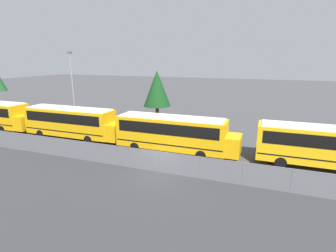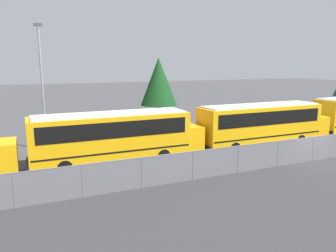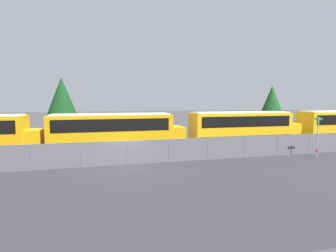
% 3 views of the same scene
% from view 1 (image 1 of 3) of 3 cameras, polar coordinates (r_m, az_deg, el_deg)
% --- Properties ---
extents(ground_plane, '(200.00, 200.00, 0.00)m').
position_cam_1_polar(ground_plane, '(20.30, -1.72, -9.98)').
color(ground_plane, '#424244').
extents(road_strip, '(130.71, 12.00, 0.01)m').
position_cam_1_polar(road_strip, '(15.59, -10.51, -18.40)').
color(road_strip, '#333335').
rests_on(road_strip, ground_plane).
extents(fence, '(96.78, 0.07, 1.68)m').
position_cam_1_polar(fence, '(19.96, -1.74, -7.75)').
color(fence, '#9EA0A5').
rests_on(fence, ground_plane).
extents(school_bus_2, '(11.37, 2.51, 3.35)m').
position_cam_1_polar(school_bus_2, '(29.80, -20.27, 1.09)').
color(school_bus_2, '#EDA80F').
rests_on(school_bus_2, ground_plane).
extents(school_bus_3, '(11.37, 2.51, 3.35)m').
position_cam_1_polar(school_bus_3, '(23.75, 1.17, -1.26)').
color(school_bus_3, '#EDA80F').
rests_on(school_bus_3, ground_plane).
extents(school_bus_4, '(11.37, 2.51, 3.35)m').
position_cam_1_polar(school_bus_4, '(23.68, 31.70, -3.53)').
color(school_bus_4, yellow).
rests_on(school_bus_4, ground_plane).
extents(light_pole, '(0.60, 0.24, 9.22)m').
position_cam_1_polar(light_pole, '(35.84, -20.05, 8.17)').
color(light_pole, gray).
rests_on(light_pole, ground_plane).
extents(tree_0, '(3.41, 3.41, 7.01)m').
position_cam_1_polar(tree_0, '(33.01, -2.41, 8.12)').
color(tree_0, '#51381E').
rests_on(tree_0, ground_plane).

